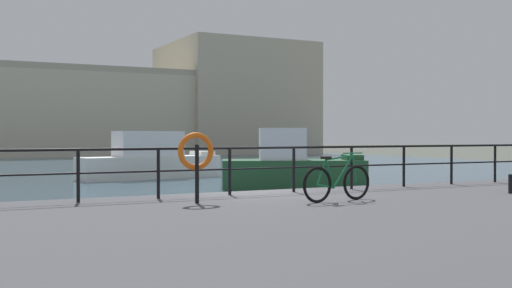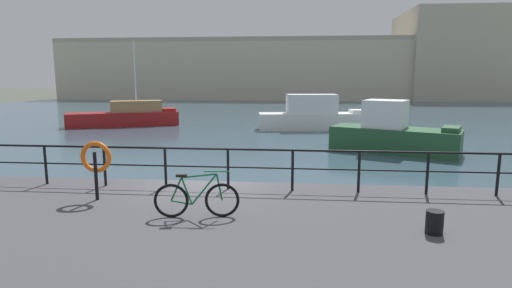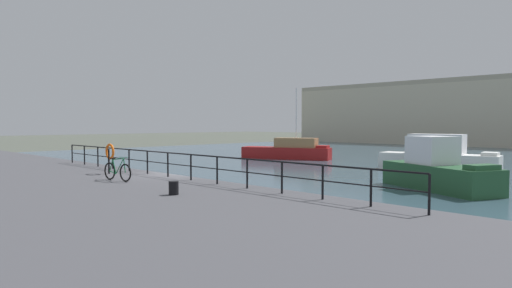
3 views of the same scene
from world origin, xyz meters
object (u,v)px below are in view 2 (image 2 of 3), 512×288
Objects in this scene: harbor_building at (329,67)px; moored_harbor_tender at (313,116)px; moored_green_narrowboat at (393,134)px; parked_bicycle at (197,199)px; life_ring_stand at (96,159)px; moored_blue_motorboat at (127,116)px; mooring_bollard at (434,222)px.

harbor_building is 44.20m from moored_harbor_tender.
moored_green_narrowboat is 15.68m from parked_bicycle.
harbor_building is at bearing 80.99° from life_ring_stand.
life_ring_stand is (-10.42, -65.66, -3.42)m from harbor_building.
moored_blue_motorboat is 1.05× the size of moored_harbor_tender.
moored_blue_motorboat is 26.39m from parked_bicycle.
mooring_bollard is at bearing -92.69° from harbor_building.
harbor_building is 67.26m from parked_bicycle.
moored_blue_motorboat is at bearing 111.17° from life_ring_stand.
harbor_building is 173.36× the size of mooring_bollard.
mooring_bollard is (16.07, -24.22, 0.48)m from moored_blue_motorboat.
mooring_bollard is 7.45m from life_ring_stand.
harbor_building is at bearing 76.01° from parked_bicycle.
harbor_building reaches higher than moored_green_narrowboat.
parked_bicycle is (-7.77, -66.69, -4.01)m from harbor_building.
moored_blue_motorboat is at bearing 177.12° from moored_green_narrowboat.
mooring_bollard is at bearing -11.56° from life_ring_stand.
moored_harbor_tender is 4.65× the size of parked_bicycle.
parked_bicycle is 2.90m from life_ring_stand.
life_ring_stand is (-7.26, 1.49, 0.75)m from mooring_bollard.
harbor_building is at bearing 87.31° from mooring_bollard.
harbor_building is at bearing 42.86° from moored_blue_motorboat.
moored_green_narrowboat is at bearing 55.66° from parked_bicycle.
moored_green_narrowboat is 0.82× the size of moored_harbor_tender.
life_ring_stand reaches higher than parked_bicycle.
harbor_building is at bearing 114.22° from moored_green_narrowboat.
moored_green_narrowboat is (-0.66, -52.72, -4.50)m from harbor_building.
life_ring_stand reaches higher than mooring_bollard.
parked_bicycle is at bearing -96.65° from harbor_building.
moored_harbor_tender reaches higher than mooring_bollard.
moored_blue_motorboat is 20.99m from moored_green_narrowboat.
harbor_building is 9.30× the size of moored_harbor_tender.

